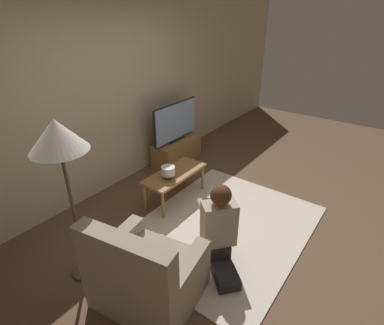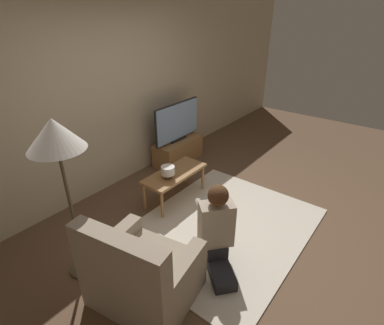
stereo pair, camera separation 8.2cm
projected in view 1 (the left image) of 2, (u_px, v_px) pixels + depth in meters
ground_plane at (224, 227)px, 3.72m from camera, size 10.00×10.00×0.00m
wall_back at (109, 99)px, 4.14m from camera, size 10.00×0.06×2.60m
rug at (224, 226)px, 3.72m from camera, size 2.30×1.85×0.02m
tv_stand at (177, 151)px, 5.23m from camera, size 0.91×0.40×0.40m
tv at (176, 122)px, 4.98m from camera, size 1.04×0.08×0.65m
coffee_table at (175, 176)px, 4.10m from camera, size 0.96×0.40×0.43m
floor_lamp at (58, 143)px, 2.43m from camera, size 0.48×0.48×1.65m
armchair at (146, 276)px, 2.67m from camera, size 0.89×1.00×0.92m
person_kneeling at (219, 227)px, 2.98m from camera, size 0.73×0.80×0.95m
table_lamp at (168, 171)px, 3.89m from camera, size 0.18×0.18×0.17m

